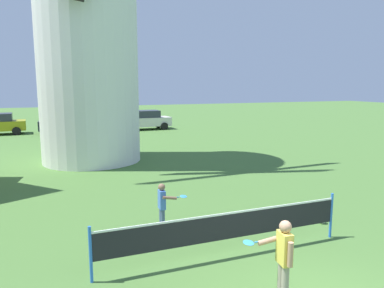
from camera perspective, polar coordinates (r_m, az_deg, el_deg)
tennis_net at (r=8.02m, az=5.39°, el=-12.61°), size 5.68×0.06×1.10m
player_near at (r=6.70m, az=13.93°, el=-16.37°), size 0.76×0.63×1.41m
player_far at (r=9.47m, az=-4.54°, el=-9.17°), size 0.71×0.50×1.20m
stray_ball at (r=10.57m, az=19.55°, el=-11.03°), size 0.20×0.20×0.20m
parked_car_black at (r=29.29m, az=-18.34°, el=3.18°), size 4.56×2.19×1.56m
parked_car_cream at (r=30.36m, az=-7.39°, el=3.77°), size 4.22×1.94×1.56m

